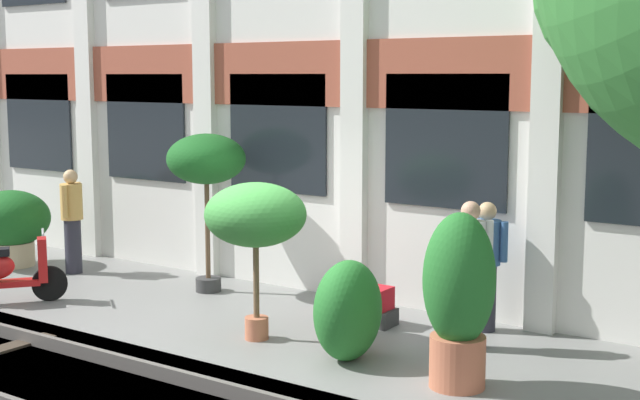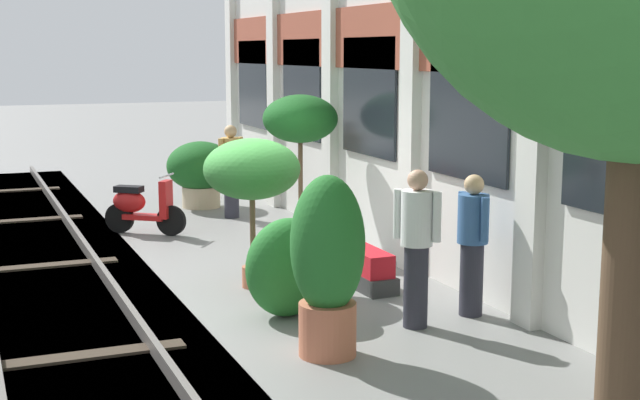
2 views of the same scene
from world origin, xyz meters
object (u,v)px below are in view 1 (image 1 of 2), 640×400
object	(u,v)px
scooter_near_curb	(9,272)
topiary_hedge	(348,310)
potted_plant_fluted_column	(459,295)
potted_plant_stone_basin	(11,223)
potted_plant_low_pan	(256,217)
potted_plant_tall_urn	(206,163)
resident_near_plants	(469,270)
potted_plant_square_trough	(358,304)
resident_watching_tracks	(486,262)
resident_by_doorway	(72,218)

from	to	relation	value
scooter_near_curb	topiary_hedge	size ratio (longest dim) A/B	1.05
potted_plant_fluted_column	potted_plant_stone_basin	world-z (taller)	potted_plant_fluted_column
potted_plant_low_pan	potted_plant_tall_urn	size ratio (longest dim) A/B	0.82
scooter_near_curb	resident_near_plants	xyz separation A→B (m)	(5.98, 1.73, 0.47)
potted_plant_tall_urn	scooter_near_curb	world-z (taller)	potted_plant_tall_urn
potted_plant_square_trough	scooter_near_curb	bearing A→B (deg)	-156.19
scooter_near_curb	topiary_hedge	distance (m)	5.12
resident_watching_tracks	resident_near_plants	xyz separation A→B (m)	(0.15, -0.78, 0.07)
scooter_near_curb	potted_plant_stone_basin	bearing A→B (deg)	90.42
resident_near_plants	potted_plant_square_trough	bearing A→B (deg)	-137.13
potted_plant_fluted_column	resident_near_plants	size ratio (longest dim) A/B	1.04
scooter_near_curb	potted_plant_tall_urn	bearing A→B (deg)	-2.98
potted_plant_low_pan	resident_by_doorway	world-z (taller)	potted_plant_low_pan
scooter_near_curb	resident_by_doorway	distance (m)	1.97
potted_plant_tall_urn	resident_watching_tracks	size ratio (longest dim) A/B	1.44
potted_plant_low_pan	potted_plant_stone_basin	distance (m)	5.95
potted_plant_square_trough	potted_plant_stone_basin	bearing A→B (deg)	-176.41
potted_plant_low_pan	potted_plant_stone_basin	xyz separation A→B (m)	(-5.84, 0.89, -0.74)
scooter_near_curb	resident_watching_tracks	distance (m)	6.37
potted_plant_stone_basin	topiary_hedge	size ratio (longest dim) A/B	1.15
scooter_near_curb	resident_by_doorway	bearing A→B (deg)	61.74
resident_watching_tracks	topiary_hedge	bearing A→B (deg)	-24.29
potted_plant_stone_basin	potted_plant_square_trough	bearing A→B (deg)	3.59
potted_plant_stone_basin	resident_near_plants	distance (m)	8.04
potted_plant_low_pan	potted_plant_stone_basin	bearing A→B (deg)	171.38
scooter_near_curb	resident_watching_tracks	size ratio (longest dim) A/B	0.73
potted_plant_square_trough	topiary_hedge	size ratio (longest dim) A/B	0.89
potted_plant_stone_basin	potted_plant_low_pan	bearing A→B (deg)	-8.62
potted_plant_square_trough	resident_by_doorway	size ratio (longest dim) A/B	0.60
potted_plant_tall_urn	potted_plant_square_trough	bearing A→B (deg)	-2.93
potted_plant_square_trough	scooter_near_curb	distance (m)	4.79
resident_by_doorway	resident_near_plants	size ratio (longest dim) A/B	0.96
potted_plant_stone_basin	resident_watching_tracks	bearing A→B (deg)	7.11
resident_by_doorway	scooter_near_curb	bearing A→B (deg)	92.05
potted_plant_tall_urn	resident_watching_tracks	xyz separation A→B (m)	(4.10, 0.45, -1.01)
potted_plant_low_pan	scooter_near_curb	world-z (taller)	potted_plant_low_pan
potted_plant_tall_urn	resident_near_plants	size ratio (longest dim) A/B	1.34
scooter_near_curb	resident_near_plants	size ratio (longest dim) A/B	0.68
scooter_near_curb	topiary_hedge	xyz separation A→B (m)	(5.08, 0.62, 0.11)
potted_plant_low_pan	potted_plant_tall_urn	world-z (taller)	potted_plant_tall_urn
potted_plant_low_pan	resident_by_doorway	distance (m)	4.76
potted_plant_tall_urn	topiary_hedge	world-z (taller)	potted_plant_tall_urn
potted_plant_fluted_column	topiary_hedge	world-z (taller)	potted_plant_fluted_column
resident_watching_tracks	potted_plant_fluted_column	bearing A→B (deg)	14.54
resident_watching_tracks	resident_by_doorway	bearing A→B (deg)	-86.06
topiary_hedge	potted_plant_stone_basin	bearing A→B (deg)	172.76
potted_plant_fluted_column	potted_plant_tall_urn	xyz separation A→B (m)	(-4.71, 1.54, 0.92)
resident_near_plants	topiary_hedge	xyz separation A→B (m)	(-0.90, -1.11, -0.36)
potted_plant_stone_basin	potted_plant_tall_urn	size ratio (longest dim) A/B	0.56
potted_plant_stone_basin	topiary_hedge	bearing A→B (deg)	-7.24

